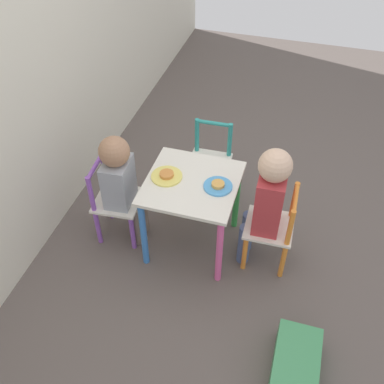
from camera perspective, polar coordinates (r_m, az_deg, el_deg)
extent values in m
plane|color=#5B514C|center=(2.74, 0.00, -6.41)|extent=(6.00, 6.00, 0.00)
cube|color=beige|center=(2.33, -22.76, 20.46)|extent=(6.00, 0.06, 2.60)
cube|color=silver|center=(2.39, 0.00, 1.12)|extent=(0.49, 0.49, 0.02)
cylinder|color=#E5599E|center=(2.39, 3.48, -7.55)|extent=(0.04, 0.04, 0.47)
cylinder|color=green|center=(2.68, 5.68, -0.74)|extent=(0.04, 0.04, 0.47)
cylinder|color=#387AD1|center=(2.48, -6.16, -5.36)|extent=(0.04, 0.04, 0.47)
cylinder|color=yellow|center=(2.76, -3.00, 0.99)|extent=(0.04, 0.04, 0.47)
cube|color=silver|center=(2.49, 9.78, -4.28)|extent=(0.27, 0.27, 0.02)
cylinder|color=orange|center=(2.67, 7.50, -4.26)|extent=(0.03, 0.03, 0.26)
cylinder|color=orange|center=(2.53, 6.70, -7.68)|extent=(0.03, 0.03, 0.26)
cylinder|color=orange|center=(2.67, 11.99, -5.07)|extent=(0.03, 0.03, 0.26)
cylinder|color=orange|center=(2.53, 11.47, -8.55)|extent=(0.03, 0.03, 0.26)
cylinder|color=orange|center=(2.49, 12.83, -1.09)|extent=(0.03, 0.03, 0.26)
cylinder|color=orange|center=(2.34, 12.33, -4.59)|extent=(0.03, 0.03, 0.26)
cylinder|color=orange|center=(2.33, 13.01, -0.80)|extent=(0.21, 0.03, 0.02)
cube|color=silver|center=(2.64, -9.35, -1.03)|extent=(0.28, 0.28, 0.02)
cylinder|color=#8E51BC|center=(2.64, -7.57, -5.10)|extent=(0.03, 0.03, 0.26)
cylinder|color=#8E51BC|center=(2.77, -6.27, -1.91)|extent=(0.03, 0.03, 0.26)
cylinder|color=#8E51BC|center=(2.70, -11.87, -4.35)|extent=(0.03, 0.03, 0.26)
cylinder|color=#8E51BC|center=(2.83, -10.38, -1.27)|extent=(0.03, 0.03, 0.26)
cylinder|color=#8E51BC|center=(2.52, -12.69, -0.36)|extent=(0.03, 0.03, 0.26)
cylinder|color=#8E51BC|center=(2.66, -11.06, 2.71)|extent=(0.03, 0.03, 0.26)
cylinder|color=#8E51BC|center=(2.52, -12.23, 3.18)|extent=(0.21, 0.04, 0.02)
cube|color=silver|center=(2.85, 2.18, 3.64)|extent=(0.27, 0.27, 0.02)
cylinder|color=teal|center=(2.88, -0.41, 0.55)|extent=(0.03, 0.03, 0.26)
cylinder|color=teal|center=(2.85, 3.72, -0.17)|extent=(0.03, 0.03, 0.26)
cylinder|color=teal|center=(3.04, 0.60, 3.17)|extent=(0.03, 0.03, 0.26)
cylinder|color=teal|center=(3.01, 4.53, 2.52)|extent=(0.03, 0.03, 0.26)
cylinder|color=teal|center=(2.88, 0.64, 7.12)|extent=(0.03, 0.03, 0.26)
cylinder|color=teal|center=(2.85, 4.81, 6.47)|extent=(0.03, 0.03, 0.26)
cylinder|color=teal|center=(2.79, 2.79, 8.71)|extent=(0.03, 0.21, 0.02)
cylinder|color=#4C608E|center=(2.63, 7.01, -4.96)|extent=(0.07, 0.07, 0.28)
cylinder|color=#4C608E|center=(2.56, 6.62, -6.58)|extent=(0.07, 0.07, 0.28)
cube|color=#B23338|center=(2.37, 9.81, -1.24)|extent=(0.20, 0.14, 0.34)
sphere|color=#DBB293|center=(2.21, 10.55, 3.31)|extent=(0.17, 0.17, 0.17)
cylinder|color=#7A6B5B|center=(2.66, -6.94, -4.16)|extent=(0.07, 0.07, 0.28)
cylinder|color=#7A6B5B|center=(2.73, -6.33, -2.66)|extent=(0.07, 0.07, 0.28)
cube|color=#999EA8|center=(2.53, -9.30, 1.31)|extent=(0.21, 0.16, 0.28)
sphere|color=#A37556|center=(2.40, -9.86, 5.08)|extent=(0.17, 0.17, 0.17)
cylinder|color=#4C9EE0|center=(2.35, 3.31, 0.73)|extent=(0.15, 0.15, 0.01)
cylinder|color=gold|center=(2.34, 3.32, 0.99)|extent=(0.07, 0.07, 0.02)
cylinder|color=#EADB66|center=(2.41, -3.23, 2.02)|extent=(0.17, 0.17, 0.01)
cylinder|color=#D6843D|center=(2.41, -3.24, 2.27)|extent=(0.08, 0.08, 0.02)
cube|color=#3D8E56|center=(2.29, 13.01, -20.45)|extent=(0.34, 0.21, 0.14)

